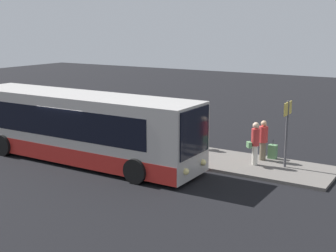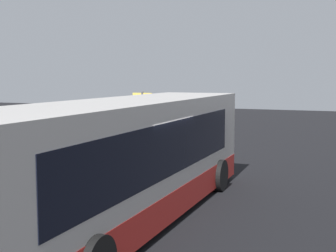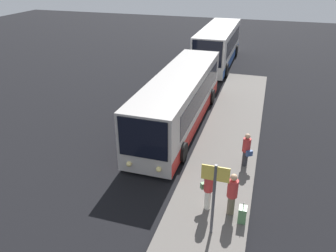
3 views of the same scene
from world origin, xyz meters
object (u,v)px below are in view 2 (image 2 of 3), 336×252
object	(u,v)px
passenger_boarding	(68,150)
passenger_waiting	(139,136)
bus_lead	(125,163)
passenger_with_bags	(119,137)
sign_post	(142,114)
suitcase	(113,150)

from	to	relation	value
passenger_boarding	passenger_waiting	distance (m)	3.49
bus_lead	passenger_with_bags	bearing A→B (deg)	29.00
bus_lead	passenger_with_bags	xyz separation A→B (m)	(6.92, 3.83, -0.39)
sign_post	passenger_waiting	bearing A→B (deg)	-162.29
suitcase	sign_post	size ratio (longest dim) A/B	0.31
bus_lead	sign_post	bearing A→B (deg)	22.51
passenger_boarding	sign_post	distance (m)	4.64
passenger_with_bags	sign_post	distance (m)	1.51
bus_lead	sign_post	distance (m)	8.73
passenger_boarding	suitcase	xyz separation A→B (m)	(3.65, 0.25, -0.56)
passenger_boarding	passenger_waiting	xyz separation A→B (m)	(3.32, -1.07, 0.13)
suitcase	bus_lead	bearing A→B (deg)	-149.29
passenger_boarding	passenger_with_bags	xyz separation A→B (m)	(3.36, -0.20, 0.07)
bus_lead	passenger_waiting	size ratio (longest dim) A/B	6.36
passenger_boarding	bus_lead	bearing A→B (deg)	-76.72
passenger_boarding	passenger_waiting	world-z (taller)	passenger_waiting
bus_lead	passenger_with_bags	world-z (taller)	bus_lead
bus_lead	passenger_waiting	xyz separation A→B (m)	(6.88, 2.96, -0.33)
suitcase	sign_post	bearing A→B (deg)	-47.85
passenger_waiting	passenger_with_bags	bearing A→B (deg)	-46.22
passenger_boarding	sign_post	bearing A→B (deg)	45.93
passenger_boarding	sign_post	xyz separation A→B (m)	(4.50, -0.69, 0.92)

